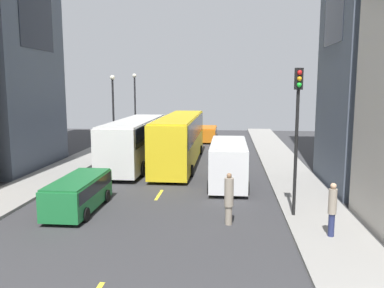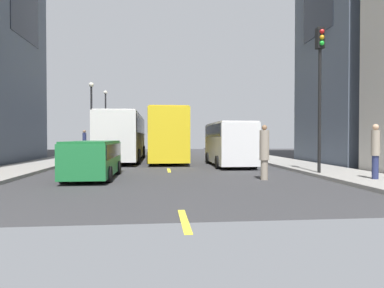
% 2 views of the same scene
% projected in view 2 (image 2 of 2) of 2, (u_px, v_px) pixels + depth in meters
% --- Properties ---
extents(ground_plane, '(42.32, 42.32, 0.00)m').
position_uv_depth(ground_plane, '(165.00, 158.00, 27.78)').
color(ground_plane, '#333335').
extents(sidewalk_west, '(2.99, 44.00, 0.15)m').
position_uv_depth(sidewalk_west, '(70.00, 158.00, 27.03)').
color(sidewalk_west, gray).
rests_on(sidewalk_west, ground).
extents(sidewalk_east, '(2.99, 44.00, 0.15)m').
position_uv_depth(sidewalk_east, '(255.00, 157.00, 28.54)').
color(sidewalk_east, gray).
rests_on(sidewalk_east, ground).
extents(lane_stripe_0, '(0.16, 2.00, 0.01)m').
position_uv_depth(lane_stripe_0, '(184.00, 221.00, 6.89)').
color(lane_stripe_0, yellow).
rests_on(lane_stripe_0, ground).
extents(lane_stripe_1, '(0.16, 2.00, 0.01)m').
position_uv_depth(lane_stripe_1, '(169.00, 170.00, 17.34)').
color(lane_stripe_1, yellow).
rests_on(lane_stripe_1, ground).
extents(lane_stripe_2, '(0.16, 2.00, 0.01)m').
position_uv_depth(lane_stripe_2, '(165.00, 158.00, 27.78)').
color(lane_stripe_2, yellow).
rests_on(lane_stripe_2, ground).
extents(lane_stripe_3, '(0.16, 2.00, 0.01)m').
position_uv_depth(lane_stripe_3, '(163.00, 152.00, 38.23)').
color(lane_stripe_3, yellow).
rests_on(lane_stripe_3, ground).
extents(lane_stripe_4, '(0.16, 2.00, 0.01)m').
position_uv_depth(lane_stripe_4, '(162.00, 149.00, 48.68)').
color(lane_stripe_4, yellow).
rests_on(lane_stripe_4, ground).
extents(city_bus_white, '(2.80, 11.42, 3.35)m').
position_uv_depth(city_bus_white, '(124.00, 133.00, 24.63)').
color(city_bus_white, silver).
rests_on(city_bus_white, ground).
extents(streetcar_yellow, '(2.70, 13.44, 3.59)m').
position_uv_depth(streetcar_yellow, '(166.00, 132.00, 25.92)').
color(streetcar_yellow, yellow).
rests_on(streetcar_yellow, ground).
extents(delivery_van_white, '(2.25, 5.98, 2.58)m').
position_uv_depth(delivery_van_white, '(229.00, 141.00, 20.11)').
color(delivery_van_white, white).
rests_on(delivery_van_white, ground).
extents(car_green_0, '(1.90, 4.71, 1.56)m').
position_uv_depth(car_green_0, '(93.00, 156.00, 14.05)').
color(car_green_0, '#1E7238').
rests_on(car_green_0, ground).
extents(car_orange_1, '(2.04, 4.39, 1.53)m').
position_uv_depth(car_orange_1, '(176.00, 144.00, 38.07)').
color(car_orange_1, orange).
rests_on(car_orange_1, ground).
extents(pedestrian_walking_far, '(0.31, 0.31, 2.06)m').
position_uv_depth(pedestrian_walking_far, '(375.00, 149.00, 12.58)').
color(pedestrian_walking_far, navy).
rests_on(pedestrian_walking_far, ground).
extents(pedestrian_crossing_near, '(0.32, 0.32, 2.19)m').
position_uv_depth(pedestrian_crossing_near, '(84.00, 142.00, 28.88)').
color(pedestrian_crossing_near, '#336B38').
rests_on(pedestrian_crossing_near, ground).
extents(pedestrian_crossing_mid, '(0.38, 0.38, 2.21)m').
position_uv_depth(pedestrian_crossing_mid, '(264.00, 151.00, 13.52)').
color(pedestrian_crossing_mid, gray).
rests_on(pedestrian_crossing_mid, ground).
extents(traffic_light_near_corner, '(0.32, 0.44, 6.37)m').
position_uv_depth(traffic_light_near_corner, '(320.00, 73.00, 14.79)').
color(traffic_light_near_corner, black).
rests_on(traffic_light_near_corner, ground).
extents(streetlamp_near, '(0.44, 0.44, 6.60)m').
position_uv_depth(streetlamp_near, '(91.00, 110.00, 30.79)').
color(streetlamp_near, black).
rests_on(streetlamp_near, ground).
extents(streetlamp_far, '(0.44, 0.44, 6.99)m').
position_uv_depth(streetlamp_far, '(106.00, 114.00, 39.00)').
color(streetlamp_far, black).
rests_on(streetlamp_far, ground).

